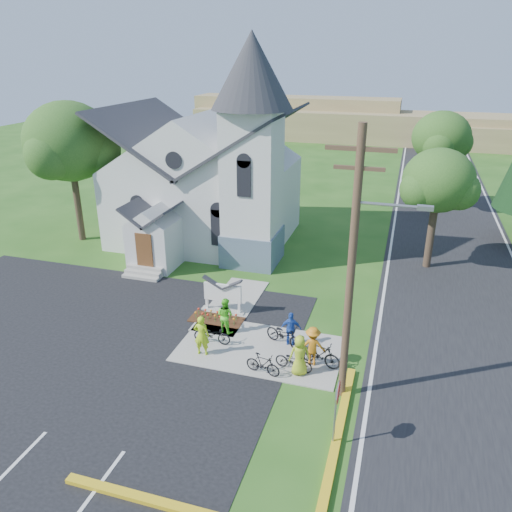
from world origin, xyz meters
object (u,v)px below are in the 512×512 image
(cyclist_0, at_px, (202,335))
(utility_pole, at_px, (354,263))
(bike_4, at_px, (294,361))
(cyclist_3, at_px, (313,346))
(cyclist_1, at_px, (225,315))
(bike_3, at_px, (320,354))
(stop_sign, at_px, (337,401))
(bike_2, at_px, (284,335))
(bike_1, at_px, (263,364))
(cyclist_4, at_px, (300,355))
(bike_0, at_px, (212,334))
(cyclist_2, at_px, (291,329))
(church_sign, at_px, (223,293))

(cyclist_0, bearing_deg, utility_pole, 165.67)
(bike_4, bearing_deg, cyclist_3, -36.67)
(cyclist_1, bearing_deg, cyclist_0, 99.60)
(bike_3, bearing_deg, stop_sign, -149.41)
(stop_sign, distance_m, cyclist_0, 7.18)
(cyclist_1, xyz_separation_m, bike_2, (2.84, -0.31, -0.34))
(bike_4, bearing_deg, utility_pole, -104.87)
(cyclist_1, xyz_separation_m, bike_3, (4.60, -1.39, -0.30))
(bike_1, relative_size, bike_3, 0.82)
(bike_3, bearing_deg, cyclist_4, 153.53)
(cyclist_1, distance_m, bike_4, 4.19)
(cyclist_0, relative_size, bike_3, 1.00)
(utility_pole, xyz_separation_m, cyclist_3, (-1.50, 1.54, -4.50))
(utility_pole, bearing_deg, bike_0, 163.25)
(bike_0, bearing_deg, cyclist_2, -78.09)
(cyclist_0, height_order, bike_3, cyclist_0)
(bike_2, bearing_deg, church_sign, 82.77)
(bike_2, bearing_deg, stop_sign, -127.63)
(church_sign, bearing_deg, utility_pole, -35.60)
(cyclist_0, relative_size, bike_4, 1.14)
(church_sign, relative_size, bike_3, 1.22)
(bike_4, bearing_deg, stop_sign, -140.20)
(cyclist_4, xyz_separation_m, bike_4, (-0.26, 0.19, -0.44))
(church_sign, height_order, bike_1, church_sign)
(cyclist_2, relative_size, bike_4, 0.98)
(bike_1, distance_m, cyclist_4, 1.50)
(stop_sign, height_order, cyclist_2, stop_sign)
(cyclist_2, bearing_deg, bike_4, 98.03)
(stop_sign, bearing_deg, bike_2, 119.56)
(cyclist_3, bearing_deg, stop_sign, 100.89)
(cyclist_3, height_order, bike_3, cyclist_3)
(church_sign, relative_size, bike_4, 1.39)
(stop_sign, xyz_separation_m, cyclist_0, (-6.16, 3.60, -0.83))
(stop_sign, height_order, bike_0, stop_sign)
(church_sign, bearing_deg, bike_2, -30.04)
(bike_1, height_order, cyclist_3, cyclist_3)
(stop_sign, relative_size, cyclist_1, 1.48)
(church_sign, height_order, stop_sign, stop_sign)
(bike_2, distance_m, cyclist_3, 1.82)
(cyclist_0, height_order, bike_1, cyclist_0)
(bike_3, bearing_deg, bike_0, 100.77)
(church_sign, height_order, cyclist_2, church_sign)
(bike_2, bearing_deg, bike_0, 127.46)
(church_sign, distance_m, cyclist_3, 5.97)
(cyclist_0, bearing_deg, bike_4, 174.39)
(stop_sign, relative_size, cyclist_4, 1.45)
(church_sign, xyz_separation_m, cyclist_3, (5.07, -3.16, -0.13))
(cyclist_0, bearing_deg, cyclist_1, -104.62)
(bike_0, bearing_deg, bike_2, -78.84)
(bike_1, height_order, bike_2, bike_2)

